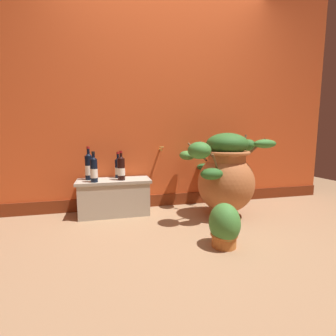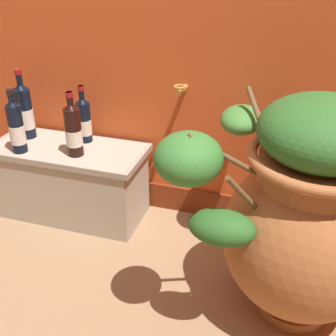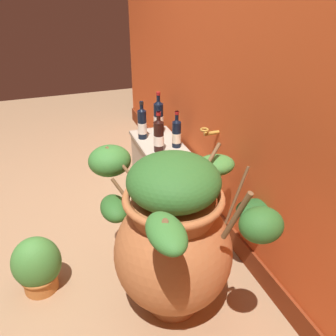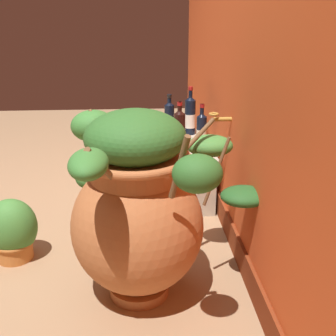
% 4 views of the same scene
% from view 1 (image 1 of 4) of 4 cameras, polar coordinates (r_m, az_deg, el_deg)
% --- Properties ---
extents(ground_plane, '(7.00, 7.00, 0.00)m').
position_cam_1_polar(ground_plane, '(2.01, 6.42, -17.34)').
color(ground_plane, '#9E7A56').
extents(back_wall, '(4.40, 0.33, 2.60)m').
position_cam_1_polar(back_wall, '(3.01, -1.57, 16.17)').
color(back_wall, '#D15123').
rests_on(back_wall, ground_plane).
extents(terracotta_urn, '(0.94, 0.91, 0.87)m').
position_cam_1_polar(terracotta_urn, '(2.60, 13.21, -1.36)').
color(terracotta_urn, '#B26638').
rests_on(terracotta_urn, ground_plane).
extents(stone_ledge, '(0.77, 0.33, 0.38)m').
position_cam_1_polar(stone_ledge, '(2.69, -12.46, -6.34)').
color(stone_ledge, '#B2A893').
rests_on(stone_ledge, ground_plane).
extents(wine_bottle_left, '(0.07, 0.07, 0.29)m').
position_cam_1_polar(wine_bottle_left, '(2.73, -11.60, 0.15)').
color(wine_bottle_left, black).
rests_on(wine_bottle_left, stone_ledge).
extents(wine_bottle_middle, '(0.08, 0.08, 0.31)m').
position_cam_1_polar(wine_bottle_middle, '(2.58, -10.91, 0.07)').
color(wine_bottle_middle, black).
rests_on(wine_bottle_middle, stone_ledge).
extents(wine_bottle_right, '(0.07, 0.07, 0.31)m').
position_cam_1_polar(wine_bottle_right, '(2.53, -16.97, -0.29)').
color(wine_bottle_right, black).
rests_on(wine_bottle_right, stone_ledge).
extents(wine_bottle_back, '(0.08, 0.08, 0.35)m').
position_cam_1_polar(wine_bottle_back, '(2.69, -18.04, 0.39)').
color(wine_bottle_back, black).
rests_on(wine_bottle_back, stone_ledge).
extents(potted_shrub, '(0.23, 0.26, 0.34)m').
position_cam_1_polar(potted_shrub, '(1.95, 13.07, -13.10)').
color(potted_shrub, '#C17033').
rests_on(potted_shrub, ground_plane).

